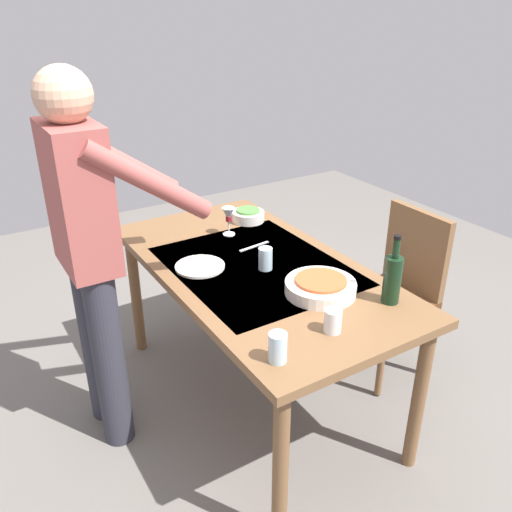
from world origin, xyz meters
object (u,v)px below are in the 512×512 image
at_px(water_cup_near_right, 278,347).
at_px(dining_table, 256,281).
at_px(water_cup_far_left, 333,321).
at_px(serving_bowl_pasta, 321,286).
at_px(chair_near, 400,282).
at_px(water_cup_near_left, 265,259).
at_px(person_server, 91,246).
at_px(dinner_plate_near, 200,266).
at_px(side_bowl_salad, 248,215).
at_px(wine_glass_left, 228,216).
at_px(wine_bottle, 392,278).

bearing_deg(water_cup_near_right, dining_table, -26.00).
height_order(water_cup_far_left, serving_bowl_pasta, water_cup_far_left).
xyz_separation_m(chair_near, water_cup_near_left, (0.11, 0.79, 0.30)).
bearing_deg(serving_bowl_pasta, person_server, 54.02).
distance_m(chair_near, dinner_plate_near, 1.10).
relative_size(water_cup_far_left, side_bowl_salad, 0.51).
height_order(wine_glass_left, dinner_plate_near, wine_glass_left).
bearing_deg(serving_bowl_pasta, dining_table, 14.61).
bearing_deg(water_cup_near_left, side_bowl_salad, -23.44).
bearing_deg(dining_table, chair_near, -101.19).
height_order(chair_near, wine_glass_left, wine_glass_left).
distance_m(dining_table, wine_glass_left, 0.43).
bearing_deg(water_cup_far_left, side_bowl_salad, -15.17).
bearing_deg(water_cup_near_right, chair_near, -66.41).
relative_size(dining_table, side_bowl_salad, 8.99).
bearing_deg(water_cup_near_left, water_cup_near_right, 150.72).
bearing_deg(water_cup_near_right, wine_bottle, -82.09).
xyz_separation_m(person_server, side_bowl_salad, (0.29, -0.94, -0.15)).
bearing_deg(water_cup_far_left, person_server, 38.26).
bearing_deg(water_cup_far_left, water_cup_near_left, -6.43).
bearing_deg(water_cup_far_left, wine_bottle, -82.52).
height_order(person_server, water_cup_far_left, person_server).
xyz_separation_m(wine_glass_left, water_cup_near_right, (-1.03, 0.39, -0.05)).
bearing_deg(water_cup_near_left, serving_bowl_pasta, -166.44).
distance_m(person_server, dinner_plate_near, 0.50).
height_order(wine_bottle, water_cup_near_left, wine_bottle).
xyz_separation_m(side_bowl_salad, dinner_plate_near, (-0.38, 0.49, -0.03)).
distance_m(chair_near, serving_bowl_pasta, 0.79).
relative_size(chair_near, water_cup_far_left, 9.96).
distance_m(wine_bottle, water_cup_far_left, 0.35).
distance_m(chair_near, side_bowl_salad, 0.90).
xyz_separation_m(water_cup_near_left, dinner_plate_near, (0.17, 0.25, -0.05)).
bearing_deg(serving_bowl_pasta, side_bowl_salad, -10.68).
height_order(serving_bowl_pasta, dinner_plate_near, serving_bowl_pasta).
distance_m(water_cup_near_right, water_cup_far_left, 0.28).
xyz_separation_m(dining_table, person_server, (0.21, 0.69, 0.27)).
height_order(water_cup_near_right, dinner_plate_near, water_cup_near_right).
xyz_separation_m(serving_bowl_pasta, side_bowl_salad, (0.86, -0.16, -0.00)).
bearing_deg(water_cup_near_right, serving_bowl_pasta, -54.94).
bearing_deg(water_cup_near_right, person_server, 23.35).
xyz_separation_m(person_server, wine_glass_left, (0.18, -0.76, -0.08)).
relative_size(dining_table, person_server, 0.96).
bearing_deg(wine_glass_left, water_cup_near_right, 159.49).
relative_size(water_cup_near_left, water_cup_far_left, 1.15).
distance_m(wine_glass_left, serving_bowl_pasta, 0.75).
distance_m(serving_bowl_pasta, side_bowl_salad, 0.87).
distance_m(person_server, side_bowl_salad, 1.00).
bearing_deg(water_cup_near_left, person_server, 70.08).
height_order(water_cup_near_left, side_bowl_salad, water_cup_near_left).
relative_size(dining_table, wine_bottle, 5.47).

